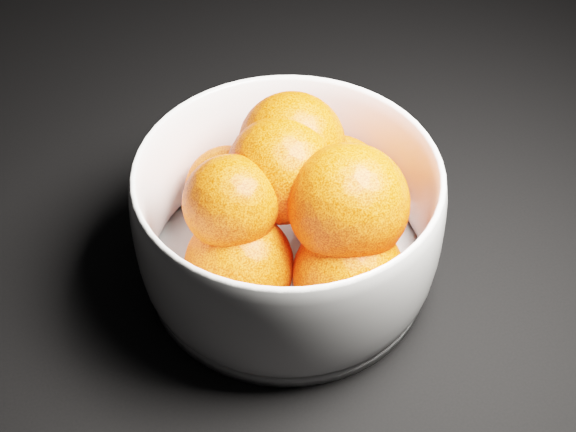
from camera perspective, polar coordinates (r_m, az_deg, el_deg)
name	(u,v)px	position (r m, az deg, el deg)	size (l,w,h in m)	color
bowl	(288,221)	(0.63, 0.00, -0.38)	(0.24, 0.24, 0.12)	silver
orange_pile	(297,204)	(0.61, 0.66, 0.85)	(0.18, 0.20, 0.14)	#FF430D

